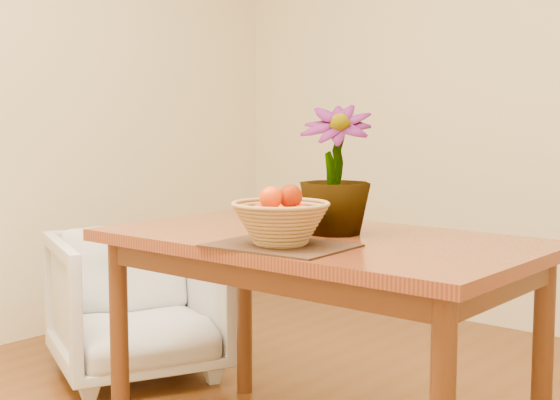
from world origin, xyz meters
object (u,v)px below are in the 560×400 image
Objects in this scene: armchair at (136,296)px; table at (319,262)px; wicker_basket at (281,225)px; potted_plant at (335,170)px.

table is at bearing -74.03° from armchair.
armchair is at bearing 171.01° from table.
armchair is (-1.13, 0.18, -0.31)m from table.
wicker_basket is (0.05, -0.25, 0.15)m from table.
armchair is (-1.15, 0.13, -0.61)m from potted_plant.
potted_plant is (-0.02, 0.30, 0.14)m from wicker_basket.
table is 4.85× the size of wicker_basket.
potted_plant is 1.31m from armchair.
table is 1.19m from armchair.
armchair is (-1.18, 0.43, -0.46)m from wicker_basket.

